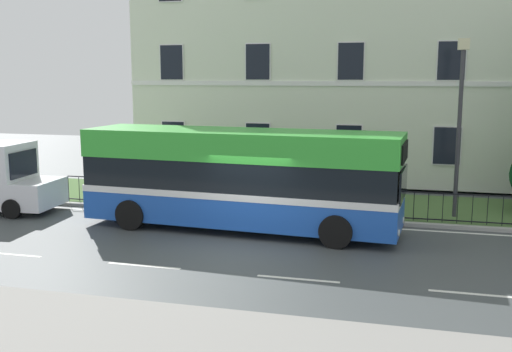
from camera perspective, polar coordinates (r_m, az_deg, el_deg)
ground_plane at (r=17.37m, az=-0.87°, el=-6.51°), size 60.00×56.00×0.18m
georgian_townhouse at (r=29.46m, az=9.94°, el=13.63°), size 20.26×8.21×13.59m
iron_verge_railing at (r=20.21m, az=7.17°, el=-2.42°), size 19.90×0.04×0.97m
single_decker_bus at (r=18.61m, az=-1.46°, el=-0.17°), size 10.07×3.13×3.13m
street_lamp_post at (r=20.69m, az=18.94°, el=5.55°), size 0.36×0.24×5.86m
litter_bin at (r=22.51m, az=-7.30°, el=-0.92°), size 0.53×0.53×1.21m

